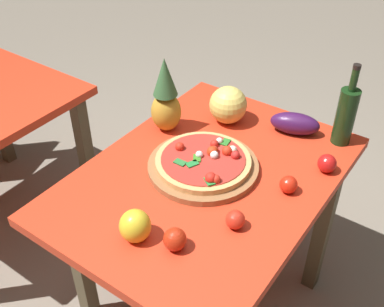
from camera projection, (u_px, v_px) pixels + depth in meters
The scene contains 13 objects.
ground_plane at pixel (204, 298), 2.16m from camera, with size 10.00×10.00×0.00m, color gray.
display_table at pixel (207, 194), 1.77m from camera, with size 1.13×0.82×0.75m.
pizza_board at pixel (203, 166), 1.73m from camera, with size 0.41×0.41×0.03m, color #966239.
pizza at pixel (205, 160), 1.71m from camera, with size 0.35×0.35×0.06m.
wine_bottle at pixel (346, 115), 1.80m from camera, with size 0.08×0.08×0.34m.
pineapple_left at pixel (166, 99), 1.86m from camera, with size 0.12×0.12×0.32m.
melon at pixel (228, 105), 1.95m from camera, with size 0.16×0.16×0.16m, color #E6CF62.
bell_pepper at pixel (135, 226), 1.44m from camera, with size 0.10×0.10×0.11m, color yellow.
eggplant at pixel (295, 124), 1.90m from camera, with size 0.20×0.09×0.09m, color #3C1646.
tomato_by_bottle at pixel (288, 185), 1.62m from camera, with size 0.06×0.06×0.06m, color red.
tomato_near_board at pixel (175, 239), 1.41m from camera, with size 0.07×0.07×0.07m, color red.
tomato_beside_pepper at pixel (327, 163), 1.71m from camera, with size 0.07×0.07×0.07m, color red.
tomato_at_corner at pixel (235, 220), 1.48m from camera, with size 0.06×0.06×0.06m, color red.
Camera 1 is at (-1.11, -0.72, 1.84)m, focal length 43.80 mm.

